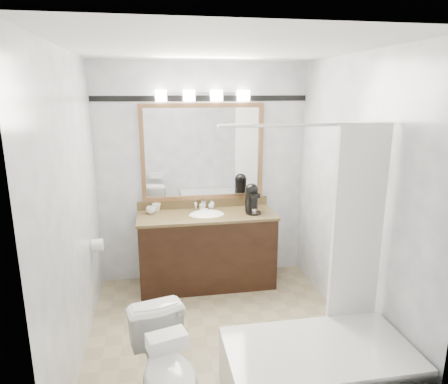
% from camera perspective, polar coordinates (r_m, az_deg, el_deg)
% --- Properties ---
extents(room, '(2.42, 2.62, 2.52)m').
position_cam_1_polar(room, '(3.37, -0.30, -1.77)').
color(room, tan).
rests_on(room, ground).
extents(vanity, '(1.53, 0.58, 0.97)m').
position_cam_1_polar(vanity, '(4.59, -2.45, -8.03)').
color(vanity, black).
rests_on(vanity, ground).
extents(mirror, '(1.40, 0.04, 1.10)m').
position_cam_1_polar(mirror, '(4.56, -3.03, 5.65)').
color(mirror, '#916541').
rests_on(mirror, room).
extents(vanity_light_bar, '(1.02, 0.14, 0.12)m').
position_cam_1_polar(vanity_light_bar, '(4.45, -3.06, 13.63)').
color(vanity_light_bar, silver).
rests_on(vanity_light_bar, room).
extents(accent_stripe, '(2.40, 0.01, 0.06)m').
position_cam_1_polar(accent_stripe, '(4.52, -3.15, 13.21)').
color(accent_stripe, black).
rests_on(accent_stripe, room).
extents(bathtub, '(1.30, 0.75, 1.96)m').
position_cam_1_polar(bathtub, '(3.17, 13.53, -22.96)').
color(bathtub, white).
rests_on(bathtub, ground).
extents(tp_roll, '(0.11, 0.12, 0.12)m').
position_cam_1_polar(tp_roll, '(4.17, -17.65, -7.22)').
color(tp_roll, white).
rests_on(tp_roll, room).
extents(toilet, '(0.55, 0.77, 0.71)m').
position_cam_1_polar(toilet, '(2.96, -8.06, -24.00)').
color(toilet, white).
rests_on(toilet, ground).
extents(tissue_box, '(0.26, 0.18, 0.09)m').
position_cam_1_polar(tissue_box, '(2.51, -8.17, -20.34)').
color(tissue_box, white).
rests_on(tissue_box, toilet).
extents(coffee_maker, '(0.17, 0.22, 0.33)m').
position_cam_1_polar(coffee_maker, '(4.46, 3.99, -0.83)').
color(coffee_maker, black).
rests_on(coffee_maker, vanity).
extents(cup_left, '(0.12, 0.12, 0.08)m').
position_cam_1_polar(cup_left, '(4.52, -10.37, -2.57)').
color(cup_left, white).
rests_on(cup_left, vanity).
extents(cup_right, '(0.12, 0.12, 0.09)m').
position_cam_1_polar(cup_right, '(4.60, -9.61, -2.18)').
color(cup_right, white).
rests_on(cup_right, vanity).
extents(soap_bottle_a, '(0.06, 0.06, 0.11)m').
position_cam_1_polar(soap_bottle_a, '(4.58, -3.16, -1.94)').
color(soap_bottle_a, white).
rests_on(soap_bottle_a, vanity).
extents(soap_bottle_b, '(0.09, 0.09, 0.09)m').
position_cam_1_polar(soap_bottle_b, '(4.63, -1.87, -1.83)').
color(soap_bottle_b, white).
rests_on(soap_bottle_b, vanity).
extents(soap_bar, '(0.09, 0.06, 0.03)m').
position_cam_1_polar(soap_bar, '(4.55, -2.89, -2.58)').
color(soap_bar, beige).
rests_on(soap_bar, vanity).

